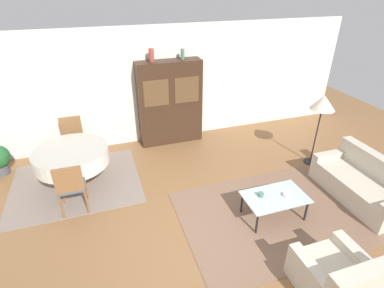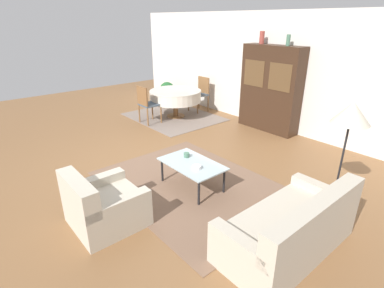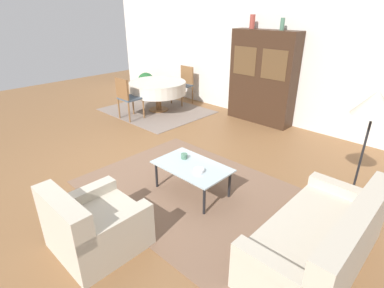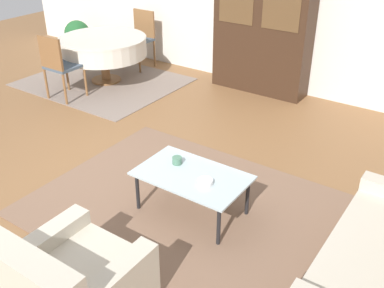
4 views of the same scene
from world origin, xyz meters
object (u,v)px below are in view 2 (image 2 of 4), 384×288
couch (291,229)px  vase_tall (262,38)px  floor_lamp (351,116)px  bowl (197,167)px  armchair (103,206)px  cup (187,155)px  coffee_table (192,165)px  display_cabinet (270,89)px  dining_chair_near (147,102)px  potted_plant (167,91)px  vase_short (288,40)px  dining_table (175,96)px  dining_chair_far (201,92)px

couch → vase_tall: (-3.11, 3.25, 1.83)m
floor_lamp → vase_tall: (-3.01, 1.96, 0.76)m
bowl → armchair: bearing=-98.1°
cup → coffee_table: bearing=-18.6°
coffee_table → cup: (-0.23, 0.08, 0.07)m
armchair → coffee_table: (0.02, 1.49, 0.10)m
coffee_table → vase_tall: size_ratio=3.69×
display_cabinet → dining_chair_near: (-2.24, -2.02, -0.43)m
couch → potted_plant: couch is taller
couch → potted_plant: bearing=65.6°
floor_lamp → vase_tall: bearing=146.9°
dining_chair_near → vase_short: vase_short is taller
couch → cup: size_ratio=18.68×
floor_lamp → vase_tall: vase_tall is taller
coffee_table → cup: bearing=161.4°
couch → dining_chair_near: dining_chair_near is taller
couch → dining_table: couch is taller
coffee_table → cup: 0.25m
dining_chair_far → vase_short: (2.57, 0.19, 1.53)m
floor_lamp → potted_plant: floor_lamp is taller
dining_chair_near → coffee_table: bearing=-20.4°
armchair → potted_plant: (-4.61, 4.36, 0.08)m
coffee_table → dining_chair_near: 3.38m
armchair → potted_plant: 6.35m
cup → bowl: (0.41, -0.14, -0.01)m
display_cabinet → dining_table: (-2.24, -1.10, -0.40)m
dining_chair_far → floor_lamp: bearing=160.0°
cup → bowl: bearing=-18.8°
bowl → potted_plant: size_ratio=0.22×
dining_chair_near → vase_short: bearing=38.2°
dining_table → cup: dining_table is taller
couch → coffee_table: (-1.82, 0.06, 0.10)m
couch → dining_chair_far: size_ratio=1.79×
cup → bowl: 0.44m
couch → floor_lamp: 1.67m
bowl → couch: bearing=0.3°
dining_chair_near → bowl: (3.35, -1.24, -0.11)m
display_cabinet → vase_short: size_ratio=8.57×
coffee_table → dining_chair_near: (-3.16, 1.18, 0.18)m
coffee_table → vase_short: (-0.60, 3.19, 1.70)m
potted_plant → couch: bearing=-24.4°
cup → couch: bearing=-3.7°
couch → armchair: size_ratio=2.00×
dining_table → floor_lamp: floor_lamp is taller
dining_chair_far → armchair: bearing=125.0°
dining_chair_far → floor_lamp: floor_lamp is taller
display_cabinet → cup: 3.24m
coffee_table → vase_short: bearing=100.6°
potted_plant → cup: bearing=-32.4°
floor_lamp → potted_plant: size_ratio=2.40×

